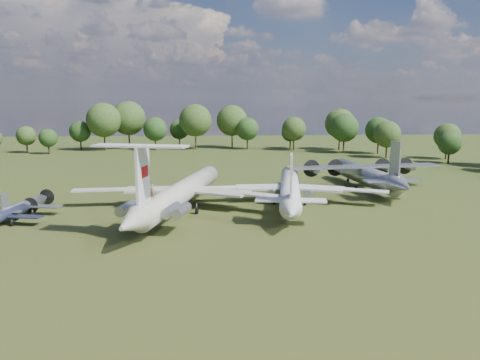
{
  "coord_description": "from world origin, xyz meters",
  "views": [
    {
      "loc": [
        7.66,
        -75.56,
        17.74
      ],
      "look_at": [
        12.37,
        -2.99,
        5.0
      ],
      "focal_mm": 35.0,
      "sensor_mm": 36.0,
      "label": 1
    }
  ],
  "objects_px": {
    "an12_transport": "(365,178)",
    "tu104_jet": "(290,191)",
    "small_prop_west": "(4,218)",
    "person_on_il62": "(152,191)",
    "il62_airliner": "(183,196)",
    "small_prop_northwest": "(25,208)"
  },
  "relations": [
    {
      "from": "tu104_jet",
      "to": "an12_transport",
      "type": "relative_size",
      "value": 1.25
    },
    {
      "from": "il62_airliner",
      "to": "tu104_jet",
      "type": "xyz_separation_m",
      "value": [
        17.93,
        3.85,
        -0.21
      ]
    },
    {
      "from": "small_prop_northwest",
      "to": "person_on_il62",
      "type": "xyz_separation_m",
      "value": [
        20.96,
        -11.61,
        4.63
      ]
    },
    {
      "from": "il62_airliner",
      "to": "tu104_jet",
      "type": "relative_size",
      "value": 1.12
    },
    {
      "from": "small_prop_west",
      "to": "small_prop_northwest",
      "type": "distance_m",
      "value": 5.97
    },
    {
      "from": "tu104_jet",
      "to": "person_on_il62",
      "type": "bearing_deg",
      "value": -132.18
    },
    {
      "from": "tu104_jet",
      "to": "small_prop_northwest",
      "type": "distance_m",
      "value": 42.42
    },
    {
      "from": "person_on_il62",
      "to": "il62_airliner",
      "type": "bearing_deg",
      "value": -111.54
    },
    {
      "from": "il62_airliner",
      "to": "person_on_il62",
      "type": "distance_m",
      "value": 13.74
    },
    {
      "from": "an12_transport",
      "to": "il62_airliner",
      "type": "bearing_deg",
      "value": -162.03
    },
    {
      "from": "an12_transport",
      "to": "small_prop_west",
      "type": "xyz_separation_m",
      "value": [
        -59.66,
        -22.77,
        -1.23
      ]
    },
    {
      "from": "il62_airliner",
      "to": "an12_transport",
      "type": "xyz_separation_m",
      "value": [
        34.93,
        15.5,
        -0.1
      ]
    },
    {
      "from": "small_prop_west",
      "to": "il62_airliner",
      "type": "bearing_deg",
      "value": 28.78
    },
    {
      "from": "an12_transport",
      "to": "tu104_jet",
      "type": "bearing_deg",
      "value": -151.54
    },
    {
      "from": "tu104_jet",
      "to": "small_prop_west",
      "type": "height_order",
      "value": "tu104_jet"
    },
    {
      "from": "il62_airliner",
      "to": "tu104_jet",
      "type": "bearing_deg",
      "value": 26.0
    },
    {
      "from": "small_prop_west",
      "to": "small_prop_northwest",
      "type": "xyz_separation_m",
      "value": [
        0.58,
        5.94,
        0.05
      ]
    },
    {
      "from": "person_on_il62",
      "to": "small_prop_west",
      "type": "bearing_deg",
      "value": -22.44
    },
    {
      "from": "tu104_jet",
      "to": "small_prop_west",
      "type": "distance_m",
      "value": 44.1
    },
    {
      "from": "small_prop_northwest",
      "to": "person_on_il62",
      "type": "height_order",
      "value": "person_on_il62"
    },
    {
      "from": "small_prop_west",
      "to": "person_on_il62",
      "type": "height_order",
      "value": "person_on_il62"
    },
    {
      "from": "small_prop_west",
      "to": "an12_transport",
      "type": "bearing_deg",
      "value": 33.29
    }
  ]
}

